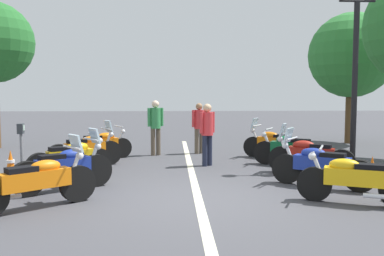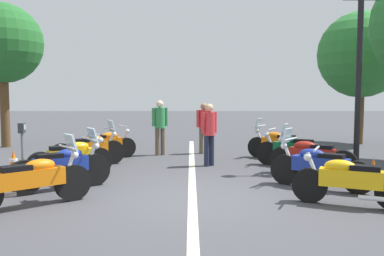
% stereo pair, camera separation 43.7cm
% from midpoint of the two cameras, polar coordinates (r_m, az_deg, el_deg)
% --- Properties ---
extents(ground_plane, '(80.00, 80.00, 0.00)m').
position_cam_midpoint_polar(ground_plane, '(7.80, 1.68, -9.63)').
color(ground_plane, '#424247').
extents(lane_centre_stripe, '(13.22, 0.16, 0.01)m').
position_cam_midpoint_polar(lane_centre_stripe, '(10.46, 1.20, -5.93)').
color(lane_centre_stripe, beige).
rests_on(lane_centre_stripe, ground_plane).
extents(motorcycle_left_row_0, '(1.49, 1.77, 1.22)m').
position_cam_midpoint_polar(motorcycle_left_row_0, '(7.54, -19.56, -6.73)').
color(motorcycle_left_row_0, black).
rests_on(motorcycle_left_row_0, ground_plane).
extents(motorcycle_left_row_1, '(1.34, 1.76, 1.23)m').
position_cam_midpoint_polar(motorcycle_left_row_1, '(8.71, -15.97, -5.09)').
color(motorcycle_left_row_1, black).
rests_on(motorcycle_left_row_1, ground_plane).
extents(motorcycle_left_row_2, '(1.21, 1.75, 1.00)m').
position_cam_midpoint_polar(motorcycle_left_row_2, '(10.02, -14.98, -3.93)').
color(motorcycle_left_row_2, black).
rests_on(motorcycle_left_row_2, ground_plane).
extents(motorcycle_left_row_3, '(1.21, 1.80, 1.22)m').
position_cam_midpoint_polar(motorcycle_left_row_3, '(11.38, -12.88, -2.79)').
color(motorcycle_left_row_3, black).
rests_on(motorcycle_left_row_3, ground_plane).
extents(motorcycle_left_row_4, '(1.14, 1.76, 0.98)m').
position_cam_midpoint_polar(motorcycle_left_row_4, '(12.56, -10.87, -2.19)').
color(motorcycle_left_row_4, black).
rests_on(motorcycle_left_row_4, ground_plane).
extents(motorcycle_right_row_0, '(1.01, 1.86, 0.99)m').
position_cam_midpoint_polar(motorcycle_right_row_0, '(7.75, 22.29, -6.67)').
color(motorcycle_right_row_0, black).
rests_on(motorcycle_right_row_0, ground_plane).
extents(motorcycle_right_row_1, '(1.35, 1.82, 1.21)m').
position_cam_midpoint_polar(motorcycle_right_row_1, '(8.94, 18.34, -4.96)').
color(motorcycle_right_row_1, black).
rests_on(motorcycle_right_row_1, ground_plane).
extents(motorcycle_right_row_2, '(1.11, 1.88, 1.21)m').
position_cam_midpoint_polar(motorcycle_right_row_2, '(10.31, 17.17, -3.67)').
color(motorcycle_right_row_2, black).
rests_on(motorcycle_right_row_2, ground_plane).
extents(motorcycle_right_row_3, '(1.18, 1.91, 1.00)m').
position_cam_midpoint_polar(motorcycle_right_row_3, '(11.38, 14.90, -2.91)').
color(motorcycle_right_row_3, black).
rests_on(motorcycle_right_row_3, ground_plane).
extents(motorcycle_right_row_4, '(1.21, 1.74, 1.20)m').
position_cam_midpoint_polar(motorcycle_right_row_4, '(12.61, 12.72, -2.11)').
color(motorcycle_right_row_4, black).
rests_on(motorcycle_right_row_4, ground_plane).
extents(street_lamp_twin_globe, '(0.32, 1.22, 4.57)m').
position_cam_midpoint_polar(street_lamp_twin_globe, '(11.25, 23.06, 10.55)').
color(street_lamp_twin_globe, black).
rests_on(street_lamp_twin_globe, ground_plane).
extents(parking_meter, '(0.19, 0.14, 1.29)m').
position_cam_midpoint_polar(parking_meter, '(9.85, -21.07, -1.64)').
color(parking_meter, slate).
rests_on(parking_meter, ground_plane).
extents(traffic_cone_0, '(0.36, 0.36, 0.61)m').
position_cam_midpoint_polar(traffic_cone_0, '(10.85, -22.20, -4.35)').
color(traffic_cone_0, orange).
rests_on(traffic_cone_0, ground_plane).
extents(traffic_cone_2, '(0.36, 0.36, 0.61)m').
position_cam_midpoint_polar(traffic_cone_2, '(9.62, 24.76, -5.55)').
color(traffic_cone_2, orange).
rests_on(traffic_cone_2, ground_plane).
extents(bystander_0, '(0.32, 0.48, 1.64)m').
position_cam_midpoint_polar(bystander_0, '(13.44, 2.56, 0.53)').
color(bystander_0, brown).
rests_on(bystander_0, ground_plane).
extents(bystander_1, '(0.37, 0.43, 1.67)m').
position_cam_midpoint_polar(bystander_1, '(11.12, 3.49, -0.23)').
color(bystander_1, '#1E2338').
rests_on(bystander_1, ground_plane).
extents(bystander_2, '(0.32, 0.49, 1.73)m').
position_cam_midpoint_polar(bystander_2, '(13.10, -3.46, 0.68)').
color(bystander_2, brown).
rests_on(bystander_2, ground_plane).
extents(roadside_tree_0, '(3.28, 3.28, 5.07)m').
position_cam_midpoint_polar(roadside_tree_0, '(17.42, 22.87, 9.21)').
color(roadside_tree_0, brown).
rests_on(roadside_tree_0, ground_plane).
extents(roadside_tree_2, '(2.85, 2.85, 5.17)m').
position_cam_midpoint_polar(roadside_tree_2, '(16.55, -23.85, 10.49)').
color(roadside_tree_2, brown).
rests_on(roadside_tree_2, ground_plane).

